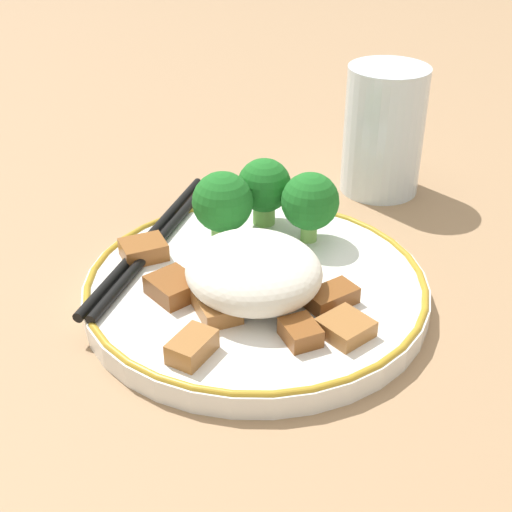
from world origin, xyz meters
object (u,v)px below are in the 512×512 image
object	(u,v)px
drinking_glass	(384,131)
broccoli_back_left	(310,202)
chopsticks	(153,240)
broccoli_back_center	(264,187)
broccoli_back_right	(223,203)
plate	(256,288)

from	to	relation	value
drinking_glass	broccoli_back_left	bearing A→B (deg)	-80.50
chopsticks	drinking_glass	size ratio (longest dim) A/B	1.76
broccoli_back_center	broccoli_back_right	xyz separation A→B (m)	(-0.01, -0.04, -0.00)
drinking_glass	chopsticks	bearing A→B (deg)	-105.66
broccoli_back_left	chopsticks	xyz separation A→B (m)	(-0.09, -0.08, -0.03)
broccoli_back_right	drinking_glass	distance (m)	0.18
chopsticks	drinking_glass	bearing A→B (deg)	74.34
broccoli_back_left	plate	bearing A→B (deg)	-85.21
broccoli_back_right	broccoli_back_center	bearing A→B (deg)	80.85
broccoli_back_left	broccoli_back_center	size ratio (longest dim) A/B	1.01
broccoli_back_right	chopsticks	xyz separation A→B (m)	(-0.04, -0.04, -0.03)
broccoli_back_center	chopsticks	distance (m)	0.10
broccoli_back_center	broccoli_back_right	distance (m)	0.04
broccoli_back_center	broccoli_back_right	bearing A→B (deg)	-99.15
broccoli_back_left	chopsticks	distance (m)	0.12
broccoli_back_right	chopsticks	size ratio (longest dim) A/B	0.28
plate	chopsticks	bearing A→B (deg)	-171.89
broccoli_back_center	drinking_glass	bearing A→B (deg)	81.91
plate	broccoli_back_center	size ratio (longest dim) A/B	4.44
broccoli_back_center	plate	bearing A→B (deg)	-54.06
broccoli_back_center	drinking_glass	size ratio (longest dim) A/B	0.48
chopsticks	drinking_glass	world-z (taller)	drinking_glass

